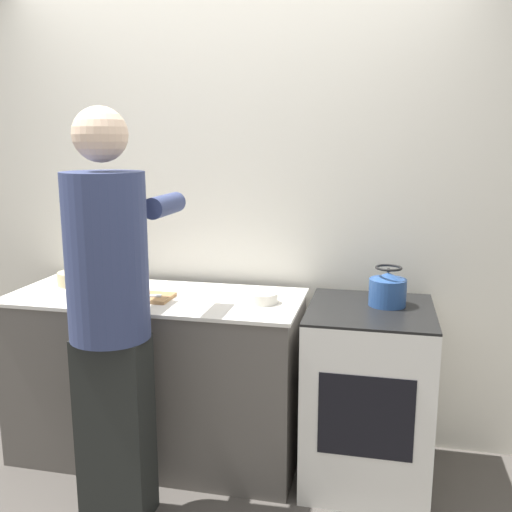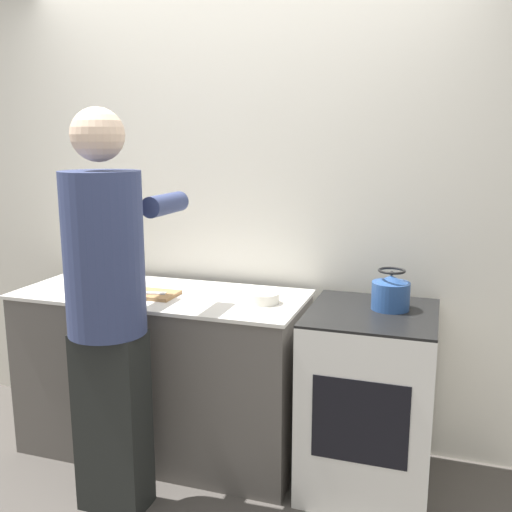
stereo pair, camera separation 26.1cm
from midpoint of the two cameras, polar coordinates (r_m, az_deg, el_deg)
The scene contains 11 objects.
ground_plane at distance 3.01m, azimuth -8.38°, elevation -22.41°, with size 12.00×12.00×0.00m, color #4C4742.
wall_back at distance 3.19m, azimuth -4.55°, elevation 4.73°, with size 8.00×0.05×2.60m.
counter at distance 3.16m, azimuth -12.23°, elevation -11.67°, with size 1.52×0.63×0.89m.
oven at distance 2.92m, azimuth 8.52°, elevation -13.57°, with size 0.60×0.64×0.89m.
person at distance 2.54m, azimuth -17.25°, elevation -4.72°, with size 0.39×0.62×1.81m.
cutting_board at distance 2.97m, azimuth -13.77°, elevation -4.01°, with size 0.30×0.18×0.02m.
knife at distance 2.95m, azimuth -14.19°, elevation -3.92°, with size 0.22×0.08×0.01m.
kettle at distance 2.80m, azimuth 10.45°, elevation -3.31°, with size 0.18×0.18×0.19m.
bowl_prep at distance 3.35m, azimuth -19.72°, elevation -2.14°, with size 0.20×0.20×0.07m.
bowl_mixing at distance 2.80m, azimuth -1.97°, elevation -4.24°, with size 0.15×0.15×0.05m.
canister_jar at distance 3.24m, azimuth -16.58°, elevation -1.41°, with size 0.12×0.12×0.18m.
Camera 1 is at (0.81, -2.36, 1.67)m, focal length 40.00 mm.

